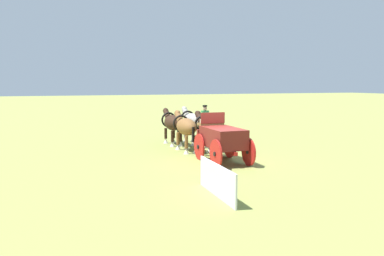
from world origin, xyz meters
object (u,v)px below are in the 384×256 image
object	(u,v)px
draft_horse_rear_off	(207,127)
draft_horse_rear_near	(186,127)
draft_horse_lead_off	(192,122)
draft_horse_lead_near	(172,123)
show_wagon	(222,138)

from	to	relation	value
draft_horse_rear_off	draft_horse_rear_near	bearing A→B (deg)	89.02
draft_horse_lead_off	draft_horse_lead_near	bearing A→B (deg)	88.50
draft_horse_rear_off	draft_horse_lead_near	world-z (taller)	draft_horse_lead_near
draft_horse_rear_near	draft_horse_lead_off	size ratio (longest dim) A/B	0.99
draft_horse_rear_off	draft_horse_lead_off	bearing A→B (deg)	-1.43
draft_horse_lead_near	draft_horse_lead_off	size ratio (longest dim) A/B	0.98
draft_horse_rear_off	draft_horse_lead_near	size ratio (longest dim) A/B	1.02
draft_horse_rear_near	draft_horse_lead_near	size ratio (longest dim) A/B	1.01
draft_horse_rear_off	draft_horse_lead_near	xyz separation A→B (m)	(2.62, 1.23, 0.04)
draft_horse_rear_off	draft_horse_lead_off	xyz separation A→B (m)	(2.59, -0.06, 0.10)
draft_horse_rear_near	draft_horse_rear_off	distance (m)	1.30
show_wagon	draft_horse_rear_off	distance (m)	3.58
draft_horse_rear_near	draft_horse_lead_near	xyz separation A→B (m)	(2.60, -0.07, -0.01)
draft_horse_rear_off	draft_horse_lead_near	bearing A→B (deg)	25.22
draft_horse_lead_off	draft_horse_rear_near	bearing A→B (deg)	151.99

